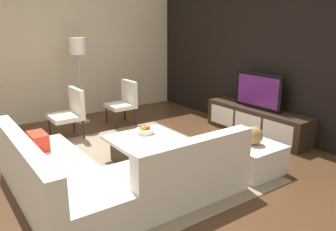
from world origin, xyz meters
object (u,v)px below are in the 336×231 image
(sectional_couch, at_px, (105,177))
(television, at_px, (258,91))
(media_console, at_px, (256,121))
(accent_chair_near, at_px, (70,110))
(coffee_table, at_px, (146,149))
(ottoman, at_px, (252,158))
(floor_lamp, at_px, (78,52))
(decorative_ball, at_px, (254,136))
(accent_chair_far, at_px, (124,100))
(fruit_bowl, at_px, (145,130))

(sectional_couch, bearing_deg, television, 98.96)
(media_console, bearing_deg, accent_chair_near, -123.75)
(coffee_table, distance_m, accent_chair_near, 1.84)
(television, height_order, ottoman, television)
(television, bearing_deg, ottoman, -51.40)
(television, distance_m, ottoman, 1.75)
(floor_lamp, xyz_separation_m, decorative_ball, (3.61, 1.00, -0.91))
(television, xyz_separation_m, ottoman, (1.02, -1.28, -0.62))
(media_console, height_order, ottoman, media_console)
(media_console, distance_m, accent_chair_near, 3.35)
(media_console, height_order, floor_lamp, floor_lamp)
(accent_chair_far, bearing_deg, fruit_bowl, -25.34)
(ottoman, distance_m, accent_chair_far, 3.06)
(ottoman, distance_m, fruit_bowl, 1.61)
(media_console, distance_m, floor_lamp, 3.65)
(floor_lamp, relative_size, accent_chair_far, 1.96)
(media_console, bearing_deg, coffee_table, -92.49)
(floor_lamp, height_order, decorative_ball, floor_lamp)
(decorative_ball, bearing_deg, media_console, 128.61)
(media_console, bearing_deg, decorative_ball, -51.39)
(floor_lamp, bearing_deg, fruit_bowl, 1.99)
(sectional_couch, height_order, ottoman, sectional_couch)
(coffee_table, bearing_deg, decorative_ball, 42.29)
(floor_lamp, relative_size, fruit_bowl, 6.09)
(floor_lamp, relative_size, decorative_ball, 6.80)
(media_console, height_order, accent_chair_far, accent_chair_far)
(coffee_table, distance_m, fruit_bowl, 0.31)
(coffee_table, height_order, accent_chair_near, accent_chair_near)
(fruit_bowl, height_order, accent_chair_far, accent_chair_far)
(ottoman, xyz_separation_m, decorative_ball, (0.00, 0.00, 0.33))
(sectional_couch, relative_size, ottoman, 3.44)
(sectional_couch, relative_size, coffee_table, 2.42)
(accent_chair_far, xyz_separation_m, decorative_ball, (3.03, 0.33, 0.03))
(accent_chair_near, bearing_deg, accent_chair_far, 87.56)
(sectional_couch, relative_size, decorative_ball, 9.59)
(coffee_table, xyz_separation_m, accent_chair_far, (-1.91, 0.69, 0.29))
(media_console, xyz_separation_m, floor_lamp, (-2.59, -2.28, 1.18))
(media_console, relative_size, accent_chair_far, 2.39)
(ottoman, relative_size, accent_chair_far, 0.80)
(media_console, height_order, television, television)
(coffee_table, bearing_deg, media_console, 87.51)
(television, relative_size, accent_chair_far, 1.14)
(coffee_table, distance_m, floor_lamp, 2.78)
(accent_chair_far, distance_m, decorative_ball, 3.05)
(coffee_table, height_order, floor_lamp, floor_lamp)
(television, bearing_deg, accent_chair_far, -141.32)
(coffee_table, relative_size, ottoman, 1.42)
(television, height_order, accent_chair_near, television)
(sectional_couch, xyz_separation_m, accent_chair_near, (-2.36, 0.47, 0.22))
(ottoman, relative_size, fruit_bowl, 2.50)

